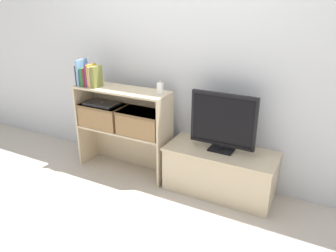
% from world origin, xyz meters
% --- Properties ---
extents(ground_plane, '(16.00, 16.00, 0.00)m').
position_xyz_m(ground_plane, '(0.00, 0.00, 0.00)').
color(ground_plane, '#BCB2A3').
extents(wall_back, '(10.00, 0.05, 2.40)m').
position_xyz_m(wall_back, '(0.00, 0.45, 1.20)').
color(wall_back, silver).
rests_on(wall_back, ground_plane).
extents(tv_stand, '(1.01, 0.44, 0.43)m').
position_xyz_m(tv_stand, '(0.51, 0.21, 0.22)').
color(tv_stand, '#CCB793').
rests_on(tv_stand, ground_plane).
extents(tv, '(0.59, 0.14, 0.53)m').
position_xyz_m(tv, '(0.51, 0.21, 0.71)').
color(tv, black).
rests_on(tv, tv_stand).
extents(bookshelf_lower_tier, '(0.99, 0.31, 0.47)m').
position_xyz_m(bookshelf_lower_tier, '(-0.51, 0.22, 0.30)').
color(bookshelf_lower_tier, '#CCB793').
rests_on(bookshelf_lower_tier, ground_plane).
extents(bookshelf_upper_tier, '(0.99, 0.31, 0.42)m').
position_xyz_m(bookshelf_upper_tier, '(-0.51, 0.22, 0.74)').
color(bookshelf_upper_tier, '#CCB793').
rests_on(bookshelf_upper_tier, bookshelf_lower_tier).
extents(book_charcoal, '(0.02, 0.14, 0.20)m').
position_xyz_m(book_charcoal, '(-0.97, 0.10, 0.99)').
color(book_charcoal, '#232328').
rests_on(book_charcoal, bookshelf_upper_tier).
extents(book_skyblue, '(0.02, 0.16, 0.26)m').
position_xyz_m(book_skyblue, '(-0.94, 0.10, 1.02)').
color(book_skyblue, '#709ECC').
rests_on(book_skyblue, bookshelf_upper_tier).
extents(book_forest, '(0.04, 0.14, 0.18)m').
position_xyz_m(book_forest, '(-0.91, 0.10, 0.98)').
color(book_forest, '#286638').
rests_on(book_forest, bookshelf_upper_tier).
extents(book_maroon, '(0.02, 0.14, 0.19)m').
position_xyz_m(book_maroon, '(-0.87, 0.10, 0.98)').
color(book_maroon, maroon).
rests_on(book_maroon, bookshelf_upper_tier).
extents(book_plum, '(0.02, 0.14, 0.22)m').
position_xyz_m(book_plum, '(-0.85, 0.10, 1.00)').
color(book_plum, '#6B2D66').
rests_on(book_plum, bookshelf_upper_tier).
extents(book_mustard, '(0.02, 0.14, 0.22)m').
position_xyz_m(book_mustard, '(-0.82, 0.10, 1.00)').
color(book_mustard, gold).
rests_on(book_mustard, bookshelf_upper_tier).
extents(book_tan, '(0.03, 0.16, 0.21)m').
position_xyz_m(book_tan, '(-0.80, 0.10, 0.99)').
color(book_tan, tan).
rests_on(book_tan, bookshelf_upper_tier).
extents(book_olive, '(0.04, 0.14, 0.21)m').
position_xyz_m(book_olive, '(-0.76, 0.10, 0.99)').
color(book_olive, olive).
rests_on(book_olive, bookshelf_upper_tier).
extents(baby_monitor, '(0.05, 0.03, 0.14)m').
position_xyz_m(baby_monitor, '(-0.08, 0.16, 0.94)').
color(baby_monitor, white).
rests_on(baby_monitor, bookshelf_upper_tier).
extents(storage_basket_left, '(0.45, 0.28, 0.23)m').
position_xyz_m(storage_basket_left, '(-0.75, 0.14, 0.59)').
color(storage_basket_left, '#937047').
rests_on(storage_basket_left, bookshelf_lower_tier).
extents(storage_basket_right, '(0.45, 0.28, 0.23)m').
position_xyz_m(storage_basket_right, '(-0.28, 0.14, 0.59)').
color(storage_basket_right, '#937047').
rests_on(storage_basket_right, bookshelf_lower_tier).
extents(laptop, '(0.33, 0.23, 0.02)m').
position_xyz_m(laptop, '(-0.75, 0.14, 0.71)').
color(laptop, '#2D2D33').
rests_on(laptop, storage_basket_left).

